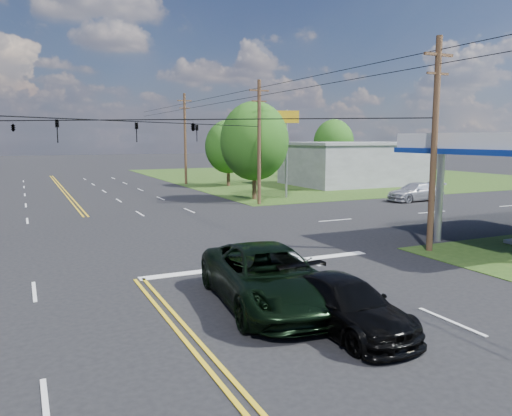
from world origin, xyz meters
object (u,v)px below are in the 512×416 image
pole_ne (259,141)px  retail_ne (354,165)px  tree_right_a (254,141)px  tree_right_b (228,147)px  suv_black (345,305)px  pole_se (434,143)px  pickup_dkgreen (268,277)px  tree_far_r (334,143)px  pole_right_far (185,138)px

pole_ne → retail_ne: bearing=32.9°
tree_right_a → tree_right_b: 12.27m
retail_ne → suv_black: 43.77m
pole_se → tree_right_b: 33.19m
pole_ne → pickup_dkgreen: size_ratio=1.46×
tree_far_r → suv_black: tree_far_r is taller
tree_right_b → tree_far_r: size_ratio=0.93×
pole_ne → tree_right_a: (1.00, 3.00, -0.05)m
tree_right_b → pickup_dkgreen: (-13.50, -36.55, -3.31)m
pole_right_far → tree_far_r: size_ratio=1.31×
tree_right_a → pickup_dkgreen: size_ratio=1.26×
pole_se → tree_far_r: 44.30m
tree_far_r → pickup_dkgreen: tree_far_r is taller
retail_ne → pole_ne: bearing=-147.1°
tree_right_a → tree_far_r: bearing=42.0°
pole_ne → pickup_dkgreen: bearing=-114.9°
tree_far_r → pickup_dkgreen: 52.77m
pole_right_far → tree_far_r: (21.00, 2.00, -0.62)m
pole_ne → pole_right_far: size_ratio=0.95×
pole_right_far → pickup_dkgreen: 41.98m
retail_ne → tree_right_a: 18.09m
pole_ne → tree_right_a: size_ratio=1.16×
pole_right_far → pickup_dkgreen: bearing=-103.9°
pole_ne → tree_far_r: 29.70m
pole_se → suv_black: (-9.01, -6.17, -4.23)m
pole_right_far → pole_se: bearing=-90.0°
pickup_dkgreen → suv_black: 2.81m
pole_right_far → pickup_dkgreen: size_ratio=1.54×
retail_ne → pole_right_far: size_ratio=1.40×
tree_far_r → tree_right_a: bearing=-138.0°
pole_ne → pole_se: bearing=-90.0°
retail_ne → tree_right_a: bearing=-153.4°
retail_ne → tree_right_b: size_ratio=1.98×
retail_ne → pole_right_far: 19.02m
retail_ne → tree_far_r: bearing=68.2°
retail_ne → pole_se: 33.72m
tree_right_b → pole_se: bearing=-96.1°
tree_right_a → tree_far_r: 26.91m
tree_far_r → suv_black: bearing=-123.6°
tree_right_b → suv_black: (-12.51, -39.17, -3.53)m
tree_right_b → suv_black: bearing=-107.7°
tree_right_b → suv_black: size_ratio=1.49×
pole_right_far → pole_ne: bearing=-90.0°
tree_far_r → suv_black: 54.37m
tree_far_r → pickup_dkgreen: (-31.00, -42.55, -3.64)m
retail_ne → pole_right_far: pole_right_far is taller
suv_black → pole_se: bearing=32.5°
pole_ne → pickup_dkgreen: pole_ne is taller
retail_ne → tree_far_r: 11.02m
tree_right_a → tree_right_b: size_ratio=1.15×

